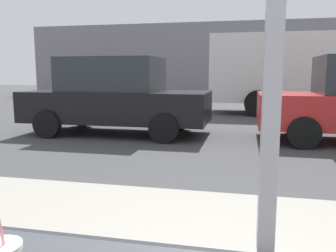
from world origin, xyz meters
The scene contains 4 objects.
ground_plane centered at (0.00, 8.00, 0.00)m, with size 60.00×60.00×0.00m, color #424244.
building_facade_far centered at (0.00, 21.24, 2.25)m, with size 28.00×1.20×4.50m, color gray.
parked_car_black centered at (-3.15, 7.09, 0.92)m, with size 4.41×2.00×1.84m.
box_truck centered at (2.09, 12.48, 1.56)m, with size 7.12×2.44×2.82m.
Camera 1 is at (-0.07, -0.97, 1.47)m, focal length 37.71 mm.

